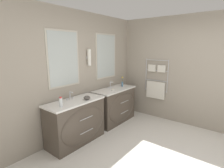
{
  "coord_description": "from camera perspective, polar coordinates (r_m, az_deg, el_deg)",
  "views": [
    {
      "loc": [
        -2.34,
        -0.78,
        1.86
      ],
      "look_at": [
        0.48,
        1.43,
        1.11
      ],
      "focal_mm": 28.0,
      "sensor_mm": 36.0,
      "label": 1
    }
  ],
  "objects": [
    {
      "name": "wall_back",
      "position": [
        3.73,
        -12.3,
        3.2
      ],
      "size": [
        5.5,
        0.16,
        2.6
      ],
      "color": "#9E9384",
      "rests_on": "ground_plane"
    },
    {
      "name": "wall_right",
      "position": [
        4.68,
        16.45,
        4.44
      ],
      "size": [
        0.13,
        4.06,
        2.6
      ],
      "color": "#9E9384",
      "rests_on": "ground_plane"
    },
    {
      "name": "vanity_left",
      "position": [
        3.57,
        -11.43,
        -12.0
      ],
      "size": [
        1.18,
        0.57,
        0.86
      ],
      "color": "#4C4238",
      "rests_on": "ground_plane"
    },
    {
      "name": "vanity_right",
      "position": [
        4.43,
        1.16,
        -6.94
      ],
      "size": [
        1.18,
        0.57,
        0.86
      ],
      "color": "#4C4238",
      "rests_on": "ground_plane"
    },
    {
      "name": "faucet_left",
      "position": [
        3.51,
        -13.45,
        -3.77
      ],
      "size": [
        0.17,
        0.1,
        0.16
      ],
      "color": "silver",
      "rests_on": "vanity_left"
    },
    {
      "name": "faucet_right",
      "position": [
        4.39,
        -0.47,
        -0.32
      ],
      "size": [
        0.17,
        0.1,
        0.16
      ],
      "color": "silver",
      "rests_on": "vanity_right"
    },
    {
      "name": "toiletry_bottle",
      "position": [
        3.14,
        -16.37,
        -5.71
      ],
      "size": [
        0.06,
        0.06,
        0.18
      ],
      "color": "silver",
      "rests_on": "vanity_left"
    },
    {
      "name": "amenity_bowl",
      "position": [
        3.45,
        -8.19,
        -4.46
      ],
      "size": [
        0.13,
        0.13,
        0.08
      ],
      "color": "#4C4742",
      "rests_on": "vanity_left"
    },
    {
      "name": "flower_vase",
      "position": [
        4.57,
        3.39,
        0.47
      ],
      "size": [
        0.05,
        0.05,
        0.26
      ],
      "color": "teal",
      "rests_on": "vanity_right"
    },
    {
      "name": "soap_dish",
      "position": [
        4.13,
        0.28,
        -1.94
      ],
      "size": [
        0.09,
        0.06,
        0.04
      ],
      "color": "white",
      "rests_on": "vanity_right"
    }
  ]
}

